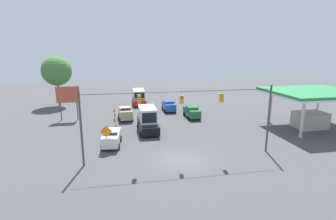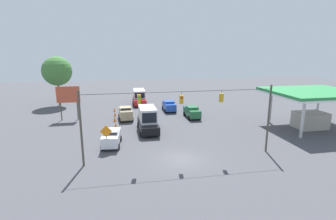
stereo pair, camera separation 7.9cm
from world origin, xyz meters
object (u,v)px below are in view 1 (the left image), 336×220
overhead_signal_span (181,115)px  traffic_cone_farthest (114,110)px  box_truck_black_withflow_mid (148,119)px  roadside_billboard (68,97)px  sedan_blue_oncoming_deep (169,106)px  gas_station (312,101)px  traffic_cone_nearest (115,142)px  sedan_tan_withflow_far (125,113)px  work_zone_sign (106,133)px  tree_horizon_left (57,71)px  sedan_white_parked_shoulder (111,137)px  traffic_cone_fourth (114,119)px  box_truck_red_withflow_deep (139,97)px  sedan_green_oncoming_far (192,112)px  traffic_cone_fifth (115,114)px  traffic_cone_second (116,133)px  traffic_cone_third (116,125)px

overhead_signal_span → traffic_cone_farthest: (6.57, -21.62, -4.09)m
box_truck_black_withflow_mid → roadside_billboard: bearing=-35.1°
sedan_blue_oncoming_deep → gas_station: gas_station is taller
traffic_cone_nearest → overhead_signal_span: bearing=141.8°
sedan_tan_withflow_far → work_zone_sign: 12.84m
sedan_blue_oncoming_deep → tree_horizon_left: bearing=-24.4°
sedan_white_parked_shoulder → traffic_cone_fourth: size_ratio=5.99×
sedan_white_parked_shoulder → sedan_blue_oncoming_deep: (-9.60, -15.24, 0.00)m
box_truck_red_withflow_deep → traffic_cone_nearest: (4.64, 22.55, -1.02)m
sedan_green_oncoming_far → work_zone_sign: bearing=43.0°
traffic_cone_farthest → box_truck_black_withflow_mid: bearing=110.2°
sedan_green_oncoming_far → sedan_tan_withflow_far: bearing=-3.8°
sedan_green_oncoming_far → traffic_cone_fourth: size_ratio=6.16×
sedan_blue_oncoming_deep → traffic_cone_fifth: size_ratio=5.58×
box_truck_black_withflow_mid → sedan_tan_withflow_far: bearing=-66.6°
traffic_cone_second → gas_station: bearing=176.5°
sedan_green_oncoming_far → tree_horizon_left: 27.05m
traffic_cone_fifth → sedan_green_oncoming_far: bearing=165.0°
sedan_white_parked_shoulder → sedan_tan_withflow_far: size_ratio=1.09×
traffic_cone_second → roadside_billboard: bearing=-52.9°
work_zone_sign → traffic_cone_fifth: bearing=-93.0°
gas_station → roadside_billboard: gas_station is taller
box_truck_black_withflow_mid → work_zone_sign: size_ratio=2.25×
work_zone_sign → tree_horizon_left: 28.04m
overhead_signal_span → sedan_blue_oncoming_deep: overhead_signal_span is taller
sedan_blue_oncoming_deep → traffic_cone_fourth: sedan_blue_oncoming_deep is taller
gas_station → roadside_billboard: 34.78m
sedan_blue_oncoming_deep → gas_station: bearing=141.6°
traffic_cone_farthest → traffic_cone_nearest: bearing=90.7°
traffic_cone_nearest → gas_station: gas_station is taller
traffic_cone_fourth → gas_station: size_ratio=0.06×
overhead_signal_span → traffic_cone_second: (6.32, -8.23, -4.09)m
box_truck_red_withflow_deep → traffic_cone_second: (4.59, 19.32, -1.02)m
box_truck_black_withflow_mid → sedan_tan_withflow_far: size_ratio=1.61×
box_truck_black_withflow_mid → tree_horizon_left: tree_horizon_left is taller
gas_station → roadside_billboard: size_ratio=2.21×
sedan_white_parked_shoulder → box_truck_black_withflow_mid: (-4.64, -4.64, 0.60)m
gas_station → sedan_white_parked_shoulder: bearing=3.7°
sedan_tan_withflow_far → work_zone_sign: (2.40, 12.58, 0.94)m
traffic_cone_second → sedan_white_parked_shoulder: bearing=82.0°
box_truck_black_withflow_mid → traffic_cone_second: bearing=17.7°
traffic_cone_nearest → traffic_cone_fifth: (0.09, -13.31, 0.00)m
sedan_green_oncoming_far → sedan_tan_withflow_far: sedan_tan_withflow_far is taller
box_truck_black_withflow_mid → tree_horizon_left: size_ratio=0.69×
sedan_blue_oncoming_deep → traffic_cone_farthest: sedan_blue_oncoming_deep is taller
traffic_cone_third → roadside_billboard: size_ratio=0.14×
sedan_blue_oncoming_deep → traffic_cone_second: bearing=52.5°
traffic_cone_third → gas_station: size_ratio=0.06×
sedan_green_oncoming_far → traffic_cone_fifth: bearing=-15.0°
traffic_cone_fifth → traffic_cone_farthest: same height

